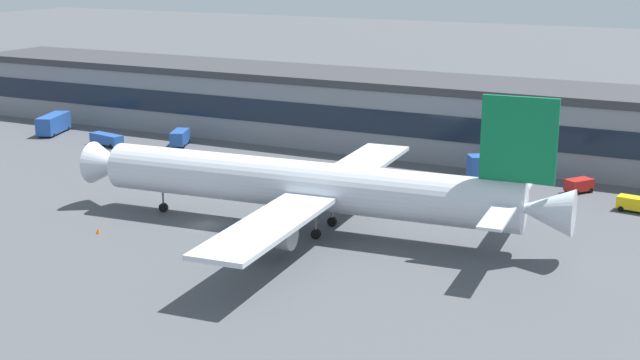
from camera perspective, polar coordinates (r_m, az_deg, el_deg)
The scene contains 11 objects.
ground_plane at distance 103.77m, azimuth -7.42°, elevation -2.91°, with size 600.00×600.00×0.00m, color #4C4F54.
terminal_building at distance 143.88m, azimuth 3.48°, elevation 4.55°, with size 159.82×16.92×11.63m.
airliner at distance 99.25m, azimuth -0.56°, elevation -0.38°, with size 59.06×50.59×17.00m.
baggage_tug at distance 121.09m, azimuth 16.50°, elevation -0.30°, with size 3.69×4.10×1.85m.
belt_loader at distance 148.50m, azimuth -13.77°, elevation 2.63°, with size 6.66×3.19×1.95m.
fuel_truck at distance 160.38m, azimuth -17.01°, elevation 3.55°, with size 5.35×8.85×3.35m.
crew_van at distance 145.95m, azimuth -9.10°, elevation 2.79°, with size 3.97×5.64×2.55m.
follow_me_car at distance 114.36m, azimuth 19.95°, elevation -1.45°, with size 4.61×2.50×1.85m.
catering_truck at distance 122.22m, azimuth 11.38°, elevation 0.75°, with size 7.47×6.07×4.15m.
traffic_cone_0 at distance 92.84m, azimuth -7.32°, elevation -4.84°, with size 0.52×0.52×0.65m, color #F2590C.
traffic_cone_1 at distance 102.75m, azimuth -14.25°, elevation -3.23°, with size 0.54×0.54×0.67m, color #F2590C.
Camera 1 is at (56.47, -81.25, 31.27)m, focal length 49.12 mm.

